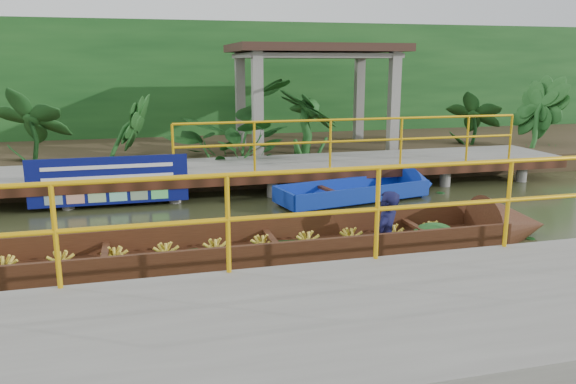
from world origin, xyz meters
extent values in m
plane|color=#2A2F17|center=(0.00, 0.00, 0.00)|extent=(80.00, 80.00, 0.00)
cube|color=#342A1A|center=(0.00, 7.50, 0.23)|extent=(30.00, 8.00, 0.45)
cube|color=slate|center=(0.00, 3.50, 0.50)|extent=(16.00, 2.00, 0.15)
cube|color=black|center=(0.00, 2.50, 0.42)|extent=(16.00, 0.12, 0.18)
cylinder|color=#E7AA0C|center=(2.75, 2.55, 1.57)|extent=(7.50, 0.05, 0.05)
cylinder|color=#E7AA0C|center=(2.75, 2.55, 1.12)|extent=(7.50, 0.05, 0.05)
cylinder|color=#E7AA0C|center=(2.75, 2.55, 1.07)|extent=(0.05, 0.05, 1.00)
cylinder|color=slate|center=(-4.00, 2.70, 0.22)|extent=(0.24, 0.24, 0.55)
cylinder|color=slate|center=(-4.00, 4.30, 0.22)|extent=(0.24, 0.24, 0.55)
cylinder|color=slate|center=(-2.00, 2.70, 0.22)|extent=(0.24, 0.24, 0.55)
cylinder|color=slate|center=(-2.00, 4.30, 0.22)|extent=(0.24, 0.24, 0.55)
cylinder|color=slate|center=(0.00, 2.70, 0.22)|extent=(0.24, 0.24, 0.55)
cylinder|color=slate|center=(0.00, 4.30, 0.22)|extent=(0.24, 0.24, 0.55)
cylinder|color=slate|center=(2.00, 2.70, 0.22)|extent=(0.24, 0.24, 0.55)
cylinder|color=slate|center=(2.00, 4.30, 0.22)|extent=(0.24, 0.24, 0.55)
cylinder|color=slate|center=(4.00, 2.70, 0.22)|extent=(0.24, 0.24, 0.55)
cylinder|color=slate|center=(4.00, 4.30, 0.22)|extent=(0.24, 0.24, 0.55)
cylinder|color=slate|center=(6.00, 2.70, 0.22)|extent=(0.24, 0.24, 0.55)
cylinder|color=slate|center=(6.00, 4.30, 0.22)|extent=(0.24, 0.24, 0.55)
cylinder|color=slate|center=(0.00, 2.70, 0.22)|extent=(0.24, 0.24, 0.55)
cube|color=slate|center=(1.00, -4.20, 0.30)|extent=(18.00, 2.40, 0.70)
cylinder|color=#E7AA0C|center=(1.00, -3.05, 1.65)|extent=(10.00, 0.05, 0.05)
cylinder|color=#E7AA0C|center=(1.00, -3.05, 1.20)|extent=(10.00, 0.05, 0.05)
cylinder|color=#E7AA0C|center=(1.00, -3.05, 1.15)|extent=(0.05, 0.05, 1.00)
cube|color=slate|center=(1.20, 5.10, 1.60)|extent=(0.25, 0.25, 2.80)
cube|color=slate|center=(4.80, 5.10, 1.60)|extent=(0.25, 0.25, 2.80)
cube|color=slate|center=(1.20, 7.50, 1.60)|extent=(0.25, 0.25, 2.80)
cube|color=slate|center=(4.80, 7.50, 1.60)|extent=(0.25, 0.25, 2.80)
cube|color=slate|center=(3.00, 6.30, 2.90)|extent=(4.00, 2.60, 0.12)
cube|color=#37231B|center=(3.00, 6.30, 3.10)|extent=(4.40, 3.00, 0.20)
cube|color=#154318|center=(0.00, 10.00, 2.00)|extent=(30.00, 0.80, 4.00)
cube|color=#391C0F|center=(-0.99, -1.01, 0.07)|extent=(9.16, 1.20, 0.07)
cube|color=#391C0F|center=(-1.00, -0.44, 0.23)|extent=(9.15, 0.12, 0.39)
cube|color=#391C0F|center=(-0.99, -1.59, 0.23)|extent=(9.15, 0.12, 0.39)
cone|color=#391C0F|center=(4.10, -0.98, 0.16)|extent=(1.15, 1.10, 1.10)
ellipsoid|color=#154318|center=(2.67, -0.99, 0.18)|extent=(0.64, 0.51, 0.30)
imported|color=#0E0F36|center=(1.87, -1.00, 0.88)|extent=(0.67, 0.66, 1.56)
cube|color=#0E2A9B|center=(2.46, 1.89, 0.10)|extent=(3.20, 1.53, 0.10)
cube|color=#0E2A9B|center=(2.37, 2.34, 0.23)|extent=(3.02, 0.69, 0.31)
cube|color=#0E2A9B|center=(2.55, 1.44, 0.23)|extent=(3.02, 0.69, 0.31)
cube|color=#0E2A9B|center=(0.96, 1.58, 0.23)|extent=(0.25, 0.92, 0.31)
cone|color=#0E2A9B|center=(4.17, 2.25, 0.16)|extent=(0.78, 0.97, 0.86)
cube|color=black|center=(1.96, 1.79, 0.27)|extent=(0.29, 0.92, 0.05)
cube|color=#0B125F|center=(-2.21, 2.48, 0.55)|extent=(2.93, 0.03, 0.91)
cube|color=white|center=(-2.21, 2.46, 0.82)|extent=(2.38, 0.01, 0.07)
cube|color=white|center=(-2.21, 2.46, 0.62)|extent=(2.38, 0.01, 0.07)
imported|color=#154318|center=(-4.00, 5.30, 1.26)|extent=(1.29, 1.29, 1.61)
imported|color=#154318|center=(-2.00, 5.30, 1.26)|extent=(1.29, 1.29, 1.61)
imported|color=#154318|center=(0.50, 5.30, 1.26)|extent=(1.29, 1.29, 1.61)
imported|color=#154318|center=(2.50, 5.30, 1.26)|extent=(1.29, 1.29, 1.61)
imported|color=#154318|center=(7.50, 5.30, 1.26)|extent=(1.29, 1.29, 1.61)
imported|color=#154318|center=(9.00, 5.30, 1.26)|extent=(1.29, 1.29, 1.61)
camera|label=1|loc=(-1.59, -8.38, 2.71)|focal=35.00mm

